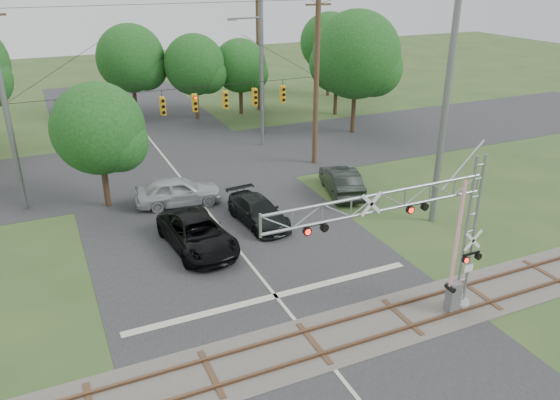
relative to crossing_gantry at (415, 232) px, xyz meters
name	(u,v)px	position (x,y,z in m)	size (l,w,h in m)	color
ground	(341,378)	(-3.88, -1.64, -4.06)	(160.00, 160.00, 0.00)	#2D4921
road_main	(239,250)	(-3.88, 8.36, -4.05)	(14.00, 90.00, 0.02)	#252527
road_cross	(170,164)	(-3.88, 22.36, -4.04)	(90.00, 12.00, 0.02)	#252527
railroad_track	(314,343)	(-3.88, 0.36, -4.02)	(90.00, 3.20, 0.17)	#504A45
crossing_gantry	(415,232)	(0.00, 0.00, 0.00)	(9.32, 0.84, 6.60)	gray
traffic_signal_span	(192,96)	(-3.03, 18.36, 1.57)	(19.34, 0.36, 11.50)	slate
pickup_black	(197,234)	(-5.63, 9.43, -3.26)	(2.65, 5.75, 1.60)	black
car_dark	(258,211)	(-1.81, 10.84, -3.35)	(1.98, 4.86, 1.41)	black
sedan_silver	(178,191)	(-5.08, 15.14, -3.21)	(2.00, 4.98, 1.70)	#A5AAAD
suv_dark	(341,181)	(4.48, 12.67, -3.23)	(1.74, 4.99, 1.65)	black
streetlight	(259,75)	(3.68, 23.74, 1.42)	(2.61, 0.27, 9.78)	slate
utility_poles	(200,75)	(-1.82, 20.57, 2.38)	(26.24, 27.61, 14.25)	#42271E
treeline	(162,65)	(-1.95, 30.97, 1.42)	(51.02, 28.51, 9.95)	#3C291B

